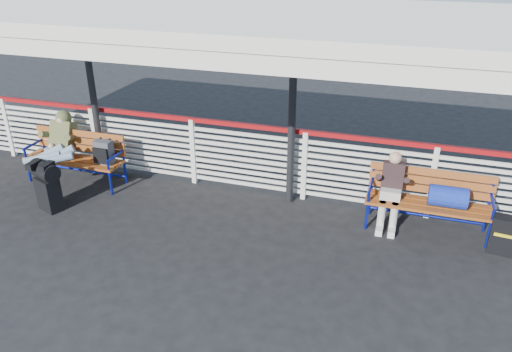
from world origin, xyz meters
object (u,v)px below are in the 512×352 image
(bench_right, at_px, (437,196))
(companion_person, at_px, (391,189))
(suitcase_side, at_px, (505,235))
(bench_left, at_px, (83,152))
(traveler_man, at_px, (54,151))
(luggage_stack, at_px, (47,184))

(bench_right, relative_size, companion_person, 1.57)
(suitcase_side, bearing_deg, bench_right, 167.72)
(bench_left, bearing_deg, suitcase_side, -1.01)
(bench_left, distance_m, traveler_man, 0.48)
(luggage_stack, distance_m, traveler_man, 0.81)
(suitcase_side, bearing_deg, luggage_stack, -166.31)
(bench_left, relative_size, traveler_man, 1.10)
(bench_right, height_order, companion_person, companion_person)
(traveler_man, xyz_separation_m, companion_person, (5.59, 0.53, -0.11))
(traveler_man, height_order, companion_person, traveler_man)
(traveler_man, xyz_separation_m, suitcase_side, (7.19, 0.23, -0.43))
(companion_person, bearing_deg, traveler_man, -174.61)
(suitcase_side, bearing_deg, bench_left, -174.94)
(traveler_man, bearing_deg, bench_right, 4.95)
(traveler_man, bearing_deg, companion_person, 5.39)
(bench_right, height_order, traveler_man, traveler_man)
(bench_right, distance_m, traveler_man, 6.27)
(luggage_stack, xyz_separation_m, companion_person, (5.24, 1.21, 0.14))
(bench_right, relative_size, suitcase_side, 3.23)
(bench_left, bearing_deg, luggage_stack, -87.91)
(luggage_stack, height_order, bench_right, bench_right)
(bench_left, height_order, companion_person, companion_person)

